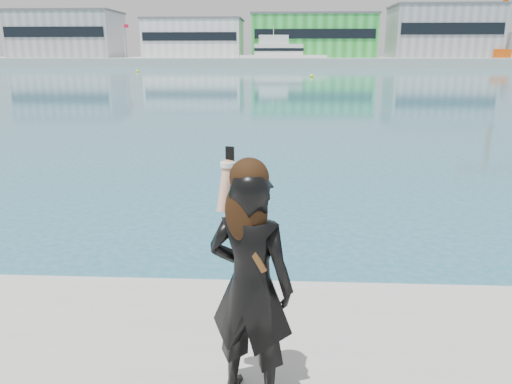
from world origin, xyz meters
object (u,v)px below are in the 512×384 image
buoy_far (138,72)px  woman (250,280)px  buoy_near (312,77)px  motor_yacht (280,55)px

buoy_far → woman: woman is taller
buoy_near → buoy_far: size_ratio=1.00×
motor_yacht → buoy_near: 52.54m
buoy_far → woman: bearing=-73.6°
motor_yacht → buoy_far: motor_yacht is taller
motor_yacht → buoy_far: bearing=-130.3°
buoy_far → motor_yacht: bearing=55.8°
buoy_near → buoy_far: bearing=149.2°
buoy_far → woman: size_ratio=0.29×
buoy_near → buoy_far: same height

